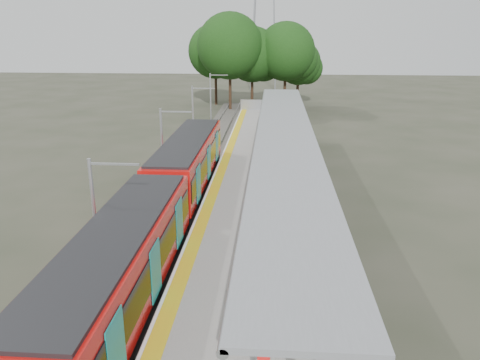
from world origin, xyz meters
name	(u,v)px	position (x,y,z in m)	size (l,w,h in m)	color
trackbed	(193,183)	(-4.50, 20.00, 0.12)	(3.00, 70.00, 0.24)	#59544C
platform	(259,179)	(0.00, 20.00, 0.50)	(6.00, 50.00, 1.00)	gray
tactile_strip	(221,171)	(-2.55, 20.00, 1.01)	(0.60, 50.00, 0.02)	gold
end_fence	(266,105)	(0.00, 44.95, 1.60)	(6.00, 0.10, 1.20)	#9EA0A5
train	(163,201)	(-4.50, 11.29, 2.05)	(2.74, 27.60, 3.62)	black
canopy	(285,139)	(1.61, 16.19, 4.20)	(3.27, 38.00, 3.66)	#9EA0A5
tree_cluster	(250,52)	(-2.24, 52.19, 7.30)	(17.83, 12.73, 12.20)	#382316
catenary_masts	(163,146)	(-6.22, 19.00, 2.91)	(2.08, 48.16, 5.40)	#9EA0A5
bench_near	(294,232)	(1.96, 9.20, 1.52)	(0.83, 1.52, 0.99)	#0F1D4E
bench_mid	(299,209)	(2.29, 12.01, 1.52)	(0.72, 1.51, 0.99)	#0F1D4E
bench_far	(295,148)	(2.62, 24.66, 1.50)	(0.88, 1.45, 0.95)	#0F1D4E
info_pillar_far	(268,144)	(0.53, 24.68, 1.84)	(0.44, 0.44, 1.94)	#C4BD8F
litter_bin	(285,175)	(1.73, 18.20, 1.40)	(0.39, 0.39, 0.79)	#9EA0A5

